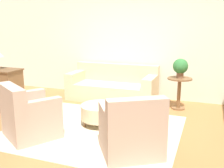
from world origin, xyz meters
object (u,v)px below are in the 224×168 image
object	(u,v)px
couch	(113,87)
ottoman_table	(101,112)
armchair_right	(131,132)
potted_plant_on_side_table	(180,67)
armchair_left	(28,117)
side_table	(179,88)

from	to	relation	value
couch	ottoman_table	distance (m)	1.79
armchair_right	potted_plant_on_side_table	distance (m)	2.55
armchair_left	potted_plant_on_side_table	distance (m)	3.34
side_table	armchair_left	bearing A→B (deg)	-131.77
ottoman_table	potted_plant_on_side_table	size ratio (longest dim) A/B	1.74
armchair_left	side_table	size ratio (longest dim) A/B	1.56
armchair_left	potted_plant_on_side_table	world-z (taller)	potted_plant_on_side_table
armchair_left	side_table	xyz separation A→B (m)	(2.19, 2.45, 0.12)
armchair_right	side_table	world-z (taller)	armchair_right
ottoman_table	side_table	bearing A→B (deg)	50.17
ottoman_table	side_table	xyz separation A→B (m)	(1.27, 1.52, 0.22)
couch	potted_plant_on_side_table	bearing A→B (deg)	-7.62
armchair_left	potted_plant_on_side_table	bearing A→B (deg)	48.23
couch	armchair_right	size ratio (longest dim) A/B	1.99
side_table	potted_plant_on_side_table	bearing A→B (deg)	-116.57
couch	armchair_right	distance (m)	2.96
potted_plant_on_side_table	armchair_left	bearing A→B (deg)	-131.77
couch	side_table	distance (m)	1.69
armchair_left	side_table	world-z (taller)	armchair_left
potted_plant_on_side_table	side_table	bearing A→B (deg)	63.43
armchair_left	armchair_right	distance (m)	1.80
armchair_left	ottoman_table	world-z (taller)	armchair_left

